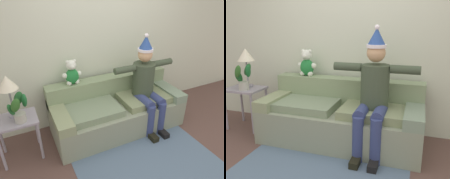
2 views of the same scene
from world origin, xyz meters
The scene contains 7 objects.
back_wall centered at (0.00, 1.55, 1.35)m, with size 7.00×0.10×2.70m, color silver.
couch centered at (0.00, 1.03, 0.32)m, with size 2.07×0.87×0.79m.
person_seated centered at (0.44, 0.87, 0.77)m, with size 1.02×0.77×1.51m.
teddy_bear centered at (-0.61, 1.30, 0.97)m, with size 0.29×0.17×0.38m.
side_table centered at (-1.48, 0.99, 0.50)m, with size 0.53×0.42×0.61m.
table_lamp centered at (-1.47, 1.07, 1.06)m, with size 0.24×0.24×0.57m.
potted_plant centered at (-1.41, 0.90, 0.80)m, with size 0.26×0.26×0.39m.
Camera 2 is at (0.93, -1.88, 1.51)m, focal length 39.35 mm.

